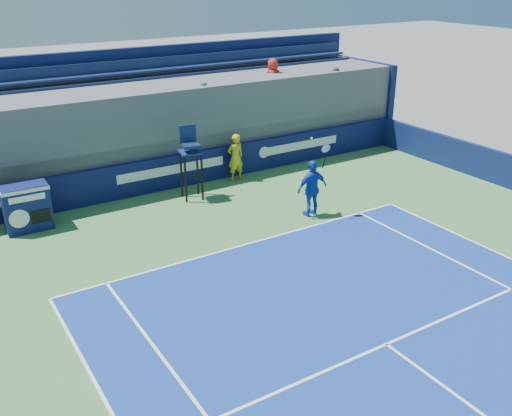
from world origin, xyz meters
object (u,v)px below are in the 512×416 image
tennis_player (312,188)px  match_clock (27,206)px  ball_person (235,157)px  umpire_chair (190,155)px

tennis_player → match_clock: bearing=155.0°
tennis_player → ball_person: bearing=95.5°
match_clock → tennis_player: 8.54m
match_clock → umpire_chair: 5.28m
umpire_chair → tennis_player: tennis_player is taller
ball_person → tennis_player: size_ratio=0.67×
ball_person → match_clock: size_ratio=1.23×
match_clock → umpire_chair: umpire_chair is taller
umpire_chair → tennis_player: 4.21m
ball_person → tennis_player: tennis_player is taller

